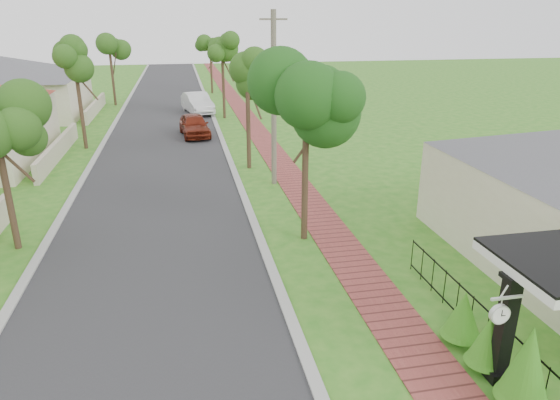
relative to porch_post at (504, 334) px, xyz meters
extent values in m
plane|color=#2B721B|center=(-4.55, 1.00, -1.12)|extent=(160.00, 160.00, 0.00)
cube|color=#28282B|center=(-7.55, 21.00, -1.12)|extent=(7.00, 120.00, 0.02)
cube|color=#9E9E99|center=(-3.90, 21.00, -1.12)|extent=(0.30, 120.00, 0.10)
cube|color=#9E9E99|center=(-11.20, 21.00, -1.12)|extent=(0.30, 120.00, 0.10)
cube|color=#94413B|center=(-1.30, 21.00, -1.12)|extent=(1.50, 120.00, 0.03)
cube|color=black|center=(0.00, 0.00, 0.14)|extent=(0.30, 0.30, 2.52)
cube|color=black|center=(0.00, 0.00, -1.00)|extent=(0.48, 0.48, 0.24)
cube|color=black|center=(0.00, 0.00, 1.34)|extent=(0.42, 0.42, 0.10)
cube|color=black|center=(0.35, 1.00, -0.17)|extent=(0.03, 8.00, 0.03)
cube|color=black|center=(0.35, 1.00, -0.97)|extent=(0.03, 8.00, 0.03)
cylinder|color=black|center=(0.35, -1.00, -0.62)|extent=(0.02, 0.02, 1.00)
cylinder|color=black|center=(0.35, -0.33, -0.62)|extent=(0.02, 0.02, 1.00)
cylinder|color=black|center=(0.35, 0.33, -0.62)|extent=(0.02, 0.02, 1.00)
cylinder|color=black|center=(0.35, 1.00, -0.62)|extent=(0.02, 0.02, 1.00)
cylinder|color=black|center=(0.35, 1.67, -0.62)|extent=(0.02, 0.02, 1.00)
cylinder|color=black|center=(0.35, 2.33, -0.62)|extent=(0.02, 0.02, 1.00)
cylinder|color=black|center=(0.35, 3.00, -0.62)|extent=(0.02, 0.02, 1.00)
cylinder|color=black|center=(0.35, 3.67, -0.62)|extent=(0.02, 0.02, 1.00)
cylinder|color=black|center=(0.35, 4.33, -0.62)|extent=(0.02, 0.02, 1.00)
cylinder|color=black|center=(0.35, 5.00, -0.62)|extent=(0.02, 0.02, 1.00)
cylinder|color=#382619|center=(-3.05, 17.00, 1.15)|extent=(0.22, 0.22, 4.55)
sphere|color=#1D4713|center=(-3.05, 17.00, 3.56)|extent=(1.70, 1.70, 1.70)
cylinder|color=#382619|center=(-3.05, 31.00, 1.33)|extent=(0.22, 0.22, 4.90)
sphere|color=#1D4713|center=(-3.05, 31.00, 3.92)|extent=(1.70, 1.70, 1.70)
cylinder|color=#382619|center=(-3.05, 45.00, 0.98)|extent=(0.22, 0.22, 4.20)
sphere|color=#1D4713|center=(-3.05, 45.00, 3.20)|extent=(1.70, 1.70, 1.70)
cylinder|color=#382619|center=(-12.05, 9.00, 0.80)|extent=(0.22, 0.22, 3.85)
cylinder|color=#382619|center=(-12.05, 23.00, 1.33)|extent=(0.22, 0.22, 4.90)
sphere|color=#1D4713|center=(-12.05, 23.00, 3.92)|extent=(1.70, 1.70, 1.70)
cylinder|color=#382619|center=(-12.05, 39.00, 1.15)|extent=(0.22, 0.22, 4.55)
sphere|color=#1D4713|center=(-12.05, 39.00, 3.56)|extent=(1.70, 1.70, 1.70)
sphere|color=#246B15|center=(-0.10, -0.90, -0.71)|extent=(0.79, 0.79, 0.79)
cone|color=#246B15|center=(-0.10, -0.90, 0.04)|extent=(0.90, 0.90, 1.50)
sphere|color=#246B15|center=(-0.10, 0.32, -0.83)|extent=(0.69, 0.69, 0.69)
cone|color=#246B15|center=(-0.10, 0.32, -0.30)|extent=(0.78, 0.78, 1.06)
sphere|color=#246B15|center=(-0.10, 1.34, -0.83)|extent=(0.74, 0.74, 0.74)
cone|color=#246B15|center=(-0.10, 1.34, -0.30)|extent=(0.84, 0.84, 1.06)
cube|color=#BFB299|center=(-13.15, 21.00, -0.62)|extent=(0.25, 10.00, 1.00)
cube|color=beige|center=(-19.55, 35.00, 0.38)|extent=(11.00, 10.00, 3.00)
pyramid|color=#4C4C51|center=(-19.55, 35.00, 2.68)|extent=(15.56, 15.56, 1.60)
cube|color=#BFB299|center=(-13.15, 35.00, -0.62)|extent=(0.25, 10.00, 1.00)
imported|color=maroon|center=(-5.55, 25.05, -0.40)|extent=(2.13, 4.38, 1.44)
imported|color=white|center=(-5.00, 33.50, -0.31)|extent=(2.66, 5.17, 1.62)
cylinder|color=#382619|center=(-2.35, 7.90, 1.26)|extent=(0.22, 0.22, 4.77)
sphere|color=#1F5318|center=(-2.35, 7.90, 3.78)|extent=(2.37, 2.37, 2.37)
cylinder|color=#6D6455|center=(-2.25, 14.22, 2.72)|extent=(0.24, 0.24, 7.68)
cube|color=#6D6455|center=(-2.25, 14.22, 6.16)|extent=(1.20, 0.08, 0.08)
cube|color=silver|center=(-0.39, -0.40, 1.15)|extent=(0.69, 0.05, 0.05)
cylinder|color=silver|center=(-0.50, -0.40, 1.00)|extent=(0.02, 0.02, 0.30)
cylinder|color=silver|center=(-0.50, -0.40, 0.80)|extent=(0.41, 0.10, 0.41)
cylinder|color=white|center=(-0.50, -0.45, 0.80)|extent=(0.35, 0.01, 0.35)
cylinder|color=white|center=(-0.50, -0.34, 0.80)|extent=(0.35, 0.01, 0.35)
cube|color=black|center=(-0.50, -0.46, 0.86)|extent=(0.02, 0.01, 0.14)
cube|color=black|center=(-0.46, -0.46, 0.80)|extent=(0.09, 0.01, 0.02)
camera|label=1|loc=(-6.31, -7.75, 6.22)|focal=32.00mm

